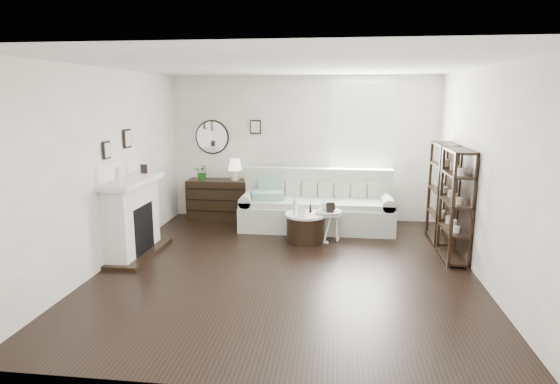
# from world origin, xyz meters

# --- Properties ---
(room) EXTENTS (5.50, 5.50, 5.50)m
(room) POSITION_xyz_m (0.73, 2.70, 1.60)
(room) COLOR black
(room) RESTS_ON ground
(fireplace) EXTENTS (0.50, 1.40, 1.84)m
(fireplace) POSITION_xyz_m (-2.32, 0.30, 0.54)
(fireplace) COLOR white
(fireplace) RESTS_ON ground
(shelf_unit_far) EXTENTS (0.30, 0.80, 1.60)m
(shelf_unit_far) POSITION_xyz_m (2.33, 1.55, 0.80)
(shelf_unit_far) COLOR black
(shelf_unit_far) RESTS_ON ground
(shelf_unit_near) EXTENTS (0.30, 0.80, 1.60)m
(shelf_unit_near) POSITION_xyz_m (2.33, 0.65, 0.80)
(shelf_unit_near) COLOR black
(shelf_unit_near) RESTS_ON ground
(sofa) EXTENTS (2.67, 0.93, 1.04)m
(sofa) POSITION_xyz_m (0.31, 2.08, 0.34)
(sofa) COLOR #A1AA97
(sofa) RESTS_ON ground
(quilt) EXTENTS (0.64, 0.57, 0.14)m
(quilt) POSITION_xyz_m (-0.57, 1.95, 0.60)
(quilt) COLOR #299875
(quilt) RESTS_ON sofa
(suitcase) EXTENTS (0.56, 0.22, 0.37)m
(suitcase) POSITION_xyz_m (1.39, 2.30, 0.18)
(suitcase) COLOR brown
(suitcase) RESTS_ON ground
(dresser) EXTENTS (1.15, 0.49, 0.76)m
(dresser) POSITION_xyz_m (-1.59, 2.47, 0.38)
(dresser) COLOR black
(dresser) RESTS_ON ground
(table_lamp) EXTENTS (0.33, 0.33, 0.41)m
(table_lamp) POSITION_xyz_m (-1.25, 2.47, 0.97)
(table_lamp) COLOR #EDE3C7
(table_lamp) RESTS_ON dresser
(potted_plant) EXTENTS (0.30, 0.27, 0.30)m
(potted_plant) POSITION_xyz_m (-1.88, 2.42, 0.91)
(potted_plant) COLOR #1B601C
(potted_plant) RESTS_ON dresser
(drum_table) EXTENTS (0.67, 0.67, 0.46)m
(drum_table) POSITION_xyz_m (0.16, 1.25, 0.24)
(drum_table) COLOR black
(drum_table) RESTS_ON ground
(pedestal_table) EXTENTS (0.43, 0.43, 0.51)m
(pedestal_table) POSITION_xyz_m (0.53, 1.29, 0.47)
(pedestal_table) COLOR silver
(pedestal_table) RESTS_ON ground
(eiffel_drum) EXTENTS (0.13, 0.13, 0.20)m
(eiffel_drum) POSITION_xyz_m (0.24, 1.29, 0.57)
(eiffel_drum) COLOR black
(eiffel_drum) RESTS_ON drum_table
(bottle_drum) EXTENTS (0.07, 0.07, 0.29)m
(bottle_drum) POSITION_xyz_m (-0.00, 1.17, 0.61)
(bottle_drum) COLOR silver
(bottle_drum) RESTS_ON drum_table
(card_frame_drum) EXTENTS (0.13, 0.05, 0.18)m
(card_frame_drum) POSITION_xyz_m (0.12, 1.08, 0.55)
(card_frame_drum) COLOR white
(card_frame_drum) RESTS_ON drum_table
(eiffel_ped) EXTENTS (0.12, 0.12, 0.19)m
(eiffel_ped) POSITION_xyz_m (0.62, 1.32, 0.61)
(eiffel_ped) COLOR black
(eiffel_ped) RESTS_ON pedestal_table
(flask_ped) EXTENTS (0.15, 0.15, 0.27)m
(flask_ped) POSITION_xyz_m (0.46, 1.31, 0.65)
(flask_ped) COLOR silver
(flask_ped) RESTS_ON pedestal_table
(card_frame_ped) EXTENTS (0.13, 0.07, 0.16)m
(card_frame_ped) POSITION_xyz_m (0.55, 1.18, 0.59)
(card_frame_ped) COLOR black
(card_frame_ped) RESTS_ON pedestal_table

